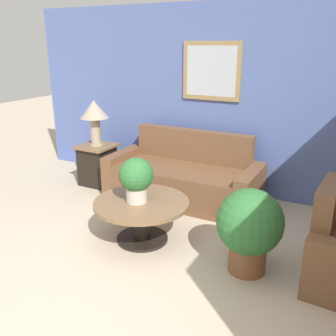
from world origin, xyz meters
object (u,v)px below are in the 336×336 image
Objects in this scene: potted_plant_on_table at (136,178)px; coffee_table at (142,212)px; potted_plant_floor at (249,226)px; couch_main at (183,178)px; side_table at (97,164)px; table_lamp at (94,113)px.

coffee_table is at bearing 33.72° from potted_plant_on_table.
couch_main is at bearing 135.08° from potted_plant_floor.
side_table is 1.94m from potted_plant_on_table.
coffee_table is 2.13× the size of potted_plant_on_table.
potted_plant_on_table is 1.26m from potted_plant_floor.
couch_main is 1.41m from side_table.
coffee_table is 1.67× the size of side_table.
coffee_table is at bearing -37.66° from table_lamp.
potted_plant_floor is at bearing -44.92° from couch_main.
potted_plant_on_table is at bearing -146.28° from coffee_table.
couch_main is at bearing 3.64° from side_table.
side_table is 2.96m from potted_plant_floor.
couch_main is 3.38× the size of side_table.
couch_main is 3.11× the size of table_lamp.
coffee_table is 1.25× the size of potted_plant_floor.
potted_plant_on_table is at bearing -39.13° from table_lamp.
table_lamp is (-1.41, -0.09, 0.80)m from couch_main.
table_lamp is at bearing 140.87° from potted_plant_on_table.
side_table is 0.92× the size of table_lamp.
potted_plant_on_table is at bearing -39.13° from side_table.
potted_plant_on_table is (-0.04, -0.03, 0.40)m from coffee_table.
couch_main is 1.26m from coffee_table.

